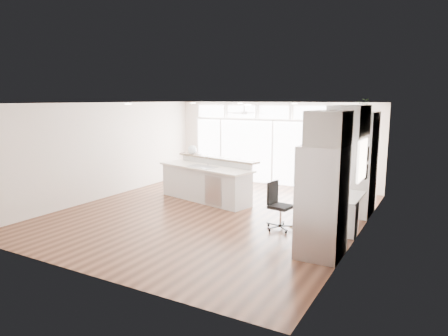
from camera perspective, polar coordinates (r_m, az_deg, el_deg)
The scene contains 24 objects.
floor at distance 9.97m, azimuth -1.82°, elevation -6.52°, with size 7.00×8.00×0.02m, color #3C1E12.
ceiling at distance 9.57m, azimuth -1.91°, elevation 9.26°, with size 7.00×8.00×0.02m, color white.
wall_back at distance 13.24m, azimuth 7.11°, elevation 3.48°, with size 7.00×0.04×2.70m, color beige.
wall_front at distance 6.64m, azimuth -19.98°, elevation -3.32°, with size 7.00×0.04×2.70m, color beige.
wall_left at distance 11.85m, azimuth -16.54°, elevation 2.41°, with size 0.04×8.00×2.70m, color beige.
wall_right at distance 8.44m, azimuth 18.94°, elevation -0.55°, with size 0.04×8.00×2.70m, color beige.
glass_wall at distance 13.22m, azimuth 6.98°, elevation 2.16°, with size 5.80×0.06×2.08m, color white.
transom_row at distance 13.11m, azimuth 7.10°, elevation 7.93°, with size 5.90×0.06×0.40m, color white.
desk_window at distance 8.71m, azimuth 19.12°, elevation 1.08°, with size 0.04×0.85×0.85m, color white.
ceiling_fan at distance 12.27m, azimuth 2.90°, elevation 8.34°, with size 1.16×1.16×0.32m, color white.
recessed_lights at distance 9.74m, azimuth -1.29°, elevation 9.15°, with size 3.40×3.00×0.02m, color white.
oven_cabinet at distance 10.27m, azimuth 18.93°, elevation 0.64°, with size 0.64×1.20×2.50m, color silver.
desk_nook at distance 9.01m, azimuth 16.63°, elevation -6.12°, with size 0.72×1.30×0.76m, color silver.
upper_cabinets at distance 8.69m, azimuth 17.52°, elevation 6.45°, with size 0.64×1.30×0.64m, color silver.
refrigerator at distance 7.31m, azimuth 13.84°, elevation -4.66°, with size 0.76×0.90×2.00m, color #ABABAF.
fridge_cabinet at distance 7.09m, azimuth 14.74°, elevation 5.52°, with size 0.64×0.90×0.60m, color silver.
framed_photos at distance 9.34m, azimuth 19.75°, elevation 0.66°, with size 0.06×0.22×0.80m, color black.
kitchen_island at distance 11.08m, azimuth -2.71°, elevation -1.68°, with size 2.95×1.11×1.17m, color silver.
rug at distance 9.02m, azimuth 13.17°, elevation -8.44°, with size 0.98×0.71×0.01m, color #3C2413.
office_chair at distance 8.72m, azimuth 8.11°, elevation -5.43°, with size 0.53×0.49×1.02m, color black.
fishbowl at distance 11.92m, azimuth -4.57°, elevation 2.61°, with size 0.27×0.27×0.27m, color silver.
monitor at distance 8.90m, azimuth 16.30°, elevation -2.53°, with size 0.08×0.46×0.38m, color black.
keyboard at distance 8.97m, azimuth 15.19°, elevation -3.57°, with size 0.13×0.34×0.02m, color white.
potted_plant at distance 10.15m, azimuth 19.36°, elevation 8.29°, with size 0.27×0.30×0.24m, color #305022.
Camera 1 is at (4.94, -8.20, 2.79)m, focal length 32.00 mm.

